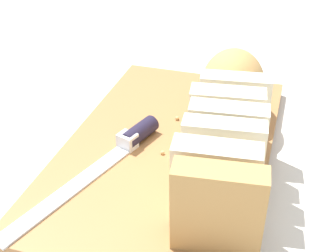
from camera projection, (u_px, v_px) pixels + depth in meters
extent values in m
plane|color=beige|center=(168.00, 156.00, 0.63)|extent=(3.00, 3.00, 0.00)
cube|color=#9E6B3D|center=(168.00, 150.00, 0.63)|extent=(0.46, 0.28, 0.02)
ellipsoid|color=tan|center=(233.00, 85.00, 0.66)|extent=(0.13, 0.11, 0.10)
cube|color=beige|center=(234.00, 111.00, 0.60)|extent=(0.04, 0.09, 0.10)
cube|color=beige|center=(226.00, 126.00, 0.57)|extent=(0.05, 0.09, 0.10)
cube|color=beige|center=(226.00, 143.00, 0.54)|extent=(0.04, 0.09, 0.10)
cube|color=beige|center=(222.00, 162.00, 0.51)|extent=(0.04, 0.09, 0.10)
cube|color=beige|center=(215.00, 184.00, 0.47)|extent=(0.05, 0.09, 0.10)
cube|color=tan|center=(218.00, 210.00, 0.44)|extent=(0.05, 0.09, 0.10)
cube|color=silver|center=(71.00, 189.00, 0.54)|extent=(0.21, 0.08, 0.00)
cylinder|color=black|center=(141.00, 130.00, 0.63)|extent=(0.06, 0.04, 0.02)
cube|color=silver|center=(127.00, 141.00, 0.61)|extent=(0.03, 0.03, 0.02)
sphere|color=tan|center=(177.00, 118.00, 0.68)|extent=(0.01, 0.01, 0.01)
sphere|color=tan|center=(161.00, 152.00, 0.60)|extent=(0.01, 0.01, 0.01)
sphere|color=tan|center=(205.00, 163.00, 0.58)|extent=(0.01, 0.01, 0.01)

